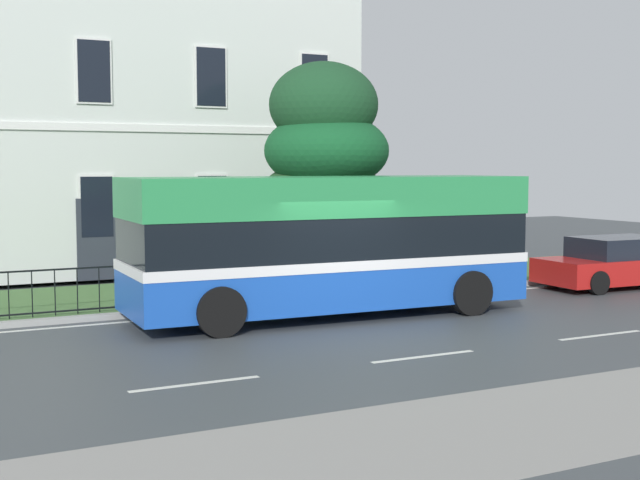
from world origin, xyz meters
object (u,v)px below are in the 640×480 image
Objects in this scene: georgian_townhouse at (56,50)px; parked_hatchback_01 at (614,263)px; litter_bin at (208,275)px; single_decker_bus at (328,243)px; evergreen_tree at (328,189)px.

parked_hatchback_01 is (11.98, -12.03, -6.21)m from georgian_townhouse.
single_decker_bus is at bearing -58.84° from litter_bin.
georgian_townhouse is 13.91m from single_decker_bus.
parked_hatchback_01 is at bearing -45.12° from georgian_townhouse.
evergreen_tree is at bearing 16.96° from litter_bin.
georgian_townhouse reaches higher than litter_bin.
litter_bin is (-10.40, 2.40, 0.00)m from parked_hatchback_01.
parked_hatchback_01 is at bearing -28.11° from evergreen_tree.
georgian_townhouse is at bearing -42.94° from parked_hatchback_01.
single_decker_bus is (-2.07, -3.96, -1.01)m from evergreen_tree.
evergreen_tree is 0.66× the size of single_decker_bus.
georgian_townhouse is 16.04× the size of litter_bin.
single_decker_bus is at bearing -117.59° from evergreen_tree.
georgian_townhouse is 4.12× the size of parked_hatchback_01.
single_decker_bus is 8.76m from parked_hatchback_01.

